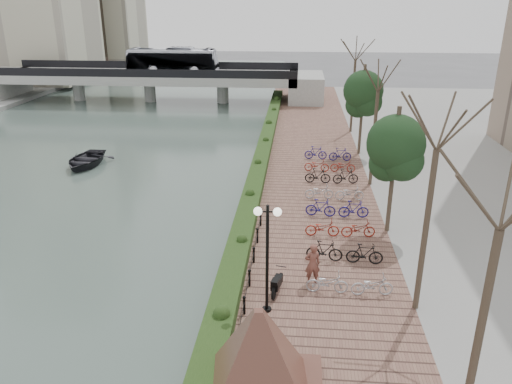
# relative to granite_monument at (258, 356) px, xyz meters

# --- Properties ---
(ground) EXTENTS (220.00, 220.00, 0.00)m
(ground) POSITION_rel_granite_monument_xyz_m (-2.29, 3.32, -2.10)
(ground) COLOR #59595B
(ground) RESTS_ON ground
(river_water) EXTENTS (30.00, 130.00, 0.02)m
(river_water) POSITION_rel_granite_monument_xyz_m (-17.29, 28.32, -2.09)
(river_water) COLOR #4B5E55
(river_water) RESTS_ON ground
(promenade) EXTENTS (8.00, 75.00, 0.50)m
(promenade) POSITION_rel_granite_monument_xyz_m (1.71, 20.82, -1.85)
(promenade) COLOR brown
(promenade) RESTS_ON ground
(hedge) EXTENTS (1.10, 56.00, 0.60)m
(hedge) POSITION_rel_granite_monument_xyz_m (-1.69, 23.32, -1.30)
(hedge) COLOR #193212
(hedge) RESTS_ON promenade
(chain_fence) EXTENTS (0.10, 14.10, 0.70)m
(chain_fence) POSITION_rel_granite_monument_xyz_m (-0.89, 5.32, -1.25)
(chain_fence) COLOR black
(chain_fence) RESTS_ON promenade
(granite_monument) EXTENTS (6.04, 6.04, 3.17)m
(granite_monument) POSITION_rel_granite_monument_xyz_m (0.00, 0.00, 0.00)
(granite_monument) COLOR #4B2920
(granite_monument) RESTS_ON promenade
(lamppost) EXTENTS (1.02, 0.32, 4.40)m
(lamppost) POSITION_rel_granite_monument_xyz_m (-0.05, 4.64, 1.61)
(lamppost) COLOR black
(lamppost) RESTS_ON promenade
(motorcycle) EXTENTS (0.71, 1.47, 0.88)m
(motorcycle) POSITION_rel_granite_monument_xyz_m (0.29, 5.99, -1.16)
(motorcycle) COLOR black
(motorcycle) RESTS_ON promenade
(pedestrian) EXTENTS (0.75, 0.57, 1.83)m
(pedestrian) POSITION_rel_granite_monument_xyz_m (1.71, 6.78, -0.69)
(pedestrian) COLOR brown
(pedestrian) RESTS_ON promenade
(bicycle_parking) EXTENTS (2.40, 19.89, 1.00)m
(bicycle_parking) POSITION_rel_granite_monument_xyz_m (3.21, 15.15, -1.13)
(bicycle_parking) COLOR #ADADB2
(bicycle_parking) RESTS_ON promenade
(street_trees) EXTENTS (3.20, 37.12, 6.80)m
(street_trees) POSITION_rel_granite_monument_xyz_m (5.71, 16.00, 1.58)
(street_trees) COLOR #3A2E22
(street_trees) RESTS_ON promenade
(bridge) EXTENTS (36.00, 10.77, 6.50)m
(bridge) POSITION_rel_granite_monument_xyz_m (-16.66, 48.32, 1.27)
(bridge) COLOR gray
(bridge) RESTS_ON ground
(boat) EXTENTS (3.47, 4.76, 0.97)m
(boat) POSITION_rel_granite_monument_xyz_m (-14.94, 22.86, -1.60)
(boat) COLOR black
(boat) RESTS_ON river_water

